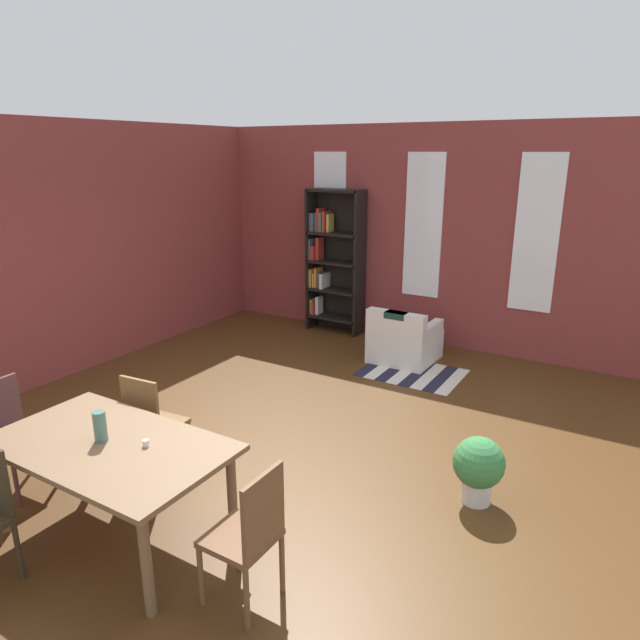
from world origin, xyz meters
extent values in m
plane|color=#4F3115|center=(0.00, 0.00, 0.00)|extent=(10.89, 10.89, 0.00)
cube|color=brown|center=(0.00, 4.25, 1.55)|extent=(7.57, 0.12, 3.11)
cube|color=white|center=(-1.53, 4.18, 1.71)|extent=(0.55, 0.02, 2.02)
cube|color=white|center=(0.00, 4.18, 1.71)|extent=(0.55, 0.02, 2.02)
cube|color=white|center=(1.53, 4.18, 1.71)|extent=(0.55, 0.02, 2.02)
cube|color=brown|center=(-0.22, -1.17, 0.75)|extent=(1.73, 1.00, 0.04)
cylinder|color=brown|center=(-0.99, -1.56, 0.36)|extent=(0.07, 0.07, 0.73)
cylinder|color=brown|center=(0.54, -1.56, 0.36)|extent=(0.07, 0.07, 0.73)
cylinder|color=brown|center=(-0.99, -0.77, 0.36)|extent=(0.07, 0.07, 0.73)
cylinder|color=brown|center=(0.54, -0.77, 0.36)|extent=(0.07, 0.07, 0.73)
cylinder|color=#4C7266|center=(-0.29, -1.17, 0.88)|extent=(0.09, 0.09, 0.22)
cylinder|color=silver|center=(0.04, -1.06, 0.79)|extent=(0.04, 0.04, 0.05)
cylinder|color=silver|center=(-0.38, -1.08, 0.79)|extent=(0.04, 0.04, 0.04)
cube|color=#4F302F|center=(-1.39, -1.17, 0.45)|extent=(0.42, 0.42, 0.04)
cylinder|color=#4F302F|center=(-1.20, -1.33, 0.21)|extent=(0.04, 0.04, 0.43)
cylinder|color=#4F302F|center=(-1.22, -0.97, 0.21)|extent=(0.04, 0.04, 0.43)
cylinder|color=#4F302F|center=(-1.58, -1.00, 0.21)|extent=(0.04, 0.04, 0.43)
cylinder|color=#312919|center=(-0.42, -1.79, 0.21)|extent=(0.04, 0.04, 0.43)
cube|color=brown|center=(-0.61, -0.37, 0.45)|extent=(0.43, 0.43, 0.04)
cube|color=brown|center=(-0.59, -0.55, 0.70)|extent=(0.38, 0.06, 0.50)
cylinder|color=brown|center=(-0.45, -0.17, 0.21)|extent=(0.04, 0.04, 0.43)
cylinder|color=brown|center=(-0.81, -0.21, 0.21)|extent=(0.04, 0.04, 0.43)
cylinder|color=brown|center=(-0.42, -0.53, 0.21)|extent=(0.04, 0.04, 0.43)
cylinder|color=brown|center=(-0.77, -0.56, 0.21)|extent=(0.04, 0.04, 0.43)
cube|color=brown|center=(0.94, -1.17, 0.45)|extent=(0.40, 0.40, 0.04)
cube|color=brown|center=(1.13, -1.17, 0.70)|extent=(0.03, 0.38, 0.50)
cylinder|color=brown|center=(0.76, -0.98, 0.21)|extent=(0.04, 0.04, 0.43)
cylinder|color=brown|center=(0.76, -1.34, 0.21)|extent=(0.04, 0.04, 0.43)
cylinder|color=brown|center=(1.12, -0.99, 0.21)|extent=(0.04, 0.04, 0.43)
cylinder|color=brown|center=(1.12, -1.35, 0.21)|extent=(0.04, 0.04, 0.43)
cube|color=black|center=(-1.73, 3.97, 1.10)|extent=(0.04, 0.33, 2.19)
cube|color=black|center=(-0.89, 3.97, 1.10)|extent=(0.04, 0.33, 2.19)
cube|color=black|center=(-1.31, 4.13, 1.10)|extent=(0.88, 0.01, 2.19)
cube|color=black|center=(-1.31, 3.97, 0.22)|extent=(0.84, 0.33, 0.04)
cube|color=gold|center=(-1.70, 3.97, 0.35)|extent=(0.03, 0.20, 0.23)
cube|color=#B22D28|center=(-1.65, 3.97, 0.34)|extent=(0.03, 0.27, 0.21)
cube|color=white|center=(-1.60, 3.97, 0.38)|extent=(0.05, 0.17, 0.28)
cube|color=black|center=(-1.31, 3.97, 0.66)|extent=(0.84, 0.33, 0.04)
cube|color=orange|center=(-1.70, 3.97, 0.82)|extent=(0.04, 0.26, 0.28)
cube|color=gold|center=(-1.65, 3.97, 0.78)|extent=(0.03, 0.23, 0.21)
cube|color=orange|center=(-1.61, 3.97, 0.83)|extent=(0.04, 0.21, 0.31)
cube|color=#4C4C51|center=(-1.55, 3.97, 0.80)|extent=(0.05, 0.21, 0.24)
cube|color=white|center=(-1.49, 3.97, 0.79)|extent=(0.04, 0.28, 0.23)
cube|color=black|center=(-1.31, 3.97, 1.10)|extent=(0.84, 0.33, 0.04)
cube|color=#4C4C51|center=(-1.70, 3.97, 1.28)|extent=(0.03, 0.27, 0.32)
cube|color=#B22D28|center=(-1.65, 3.97, 1.22)|extent=(0.05, 0.28, 0.21)
cube|color=#B22D28|center=(-1.59, 3.97, 1.29)|extent=(0.05, 0.18, 0.35)
cube|color=black|center=(-1.31, 3.97, 1.53)|extent=(0.84, 0.33, 0.04)
cube|color=#4C4C51|center=(-1.70, 3.97, 1.69)|extent=(0.03, 0.23, 0.27)
cube|color=#4C4C51|center=(-1.65, 3.97, 1.69)|extent=(0.04, 0.27, 0.28)
cube|color=#284C8C|center=(-1.61, 3.97, 1.70)|extent=(0.03, 0.20, 0.28)
cube|color=#B22D28|center=(-1.57, 3.97, 1.73)|extent=(0.05, 0.21, 0.35)
cube|color=#33724C|center=(-1.51, 3.97, 1.70)|extent=(0.04, 0.26, 0.30)
cube|color=#B22D28|center=(-1.46, 3.97, 1.71)|extent=(0.04, 0.25, 0.31)
cube|color=gold|center=(-1.40, 3.97, 1.69)|extent=(0.04, 0.17, 0.27)
cube|color=black|center=(-1.31, 3.97, 2.17)|extent=(0.84, 0.33, 0.04)
cube|color=silver|center=(0.14, 3.34, 0.20)|extent=(0.81, 0.81, 0.40)
cube|color=silver|center=(0.14, 3.02, 0.57)|extent=(0.80, 0.17, 0.35)
cube|color=silver|center=(0.48, 3.33, 0.48)|extent=(0.13, 0.72, 0.15)
cube|color=silver|center=(-0.20, 3.34, 0.48)|extent=(0.13, 0.72, 0.15)
cube|color=#19382D|center=(0.14, 3.02, 0.71)|extent=(0.28, 0.18, 0.08)
cylinder|color=silver|center=(1.91, 0.62, 0.09)|extent=(0.24, 0.24, 0.19)
sphere|color=#387F42|center=(1.91, 0.62, 0.35)|extent=(0.41, 0.41, 0.41)
cube|color=#1E1E33|center=(-0.13, 2.94, 0.00)|extent=(0.16, 0.93, 0.01)
cube|color=silver|center=(0.03, 2.94, 0.00)|extent=(0.16, 0.93, 0.01)
cube|color=#1E1E33|center=(0.18, 2.94, 0.00)|extent=(0.16, 0.93, 0.01)
cube|color=silver|center=(0.34, 2.94, 0.00)|extent=(0.16, 0.93, 0.01)
cube|color=#1E1E33|center=(0.49, 2.94, 0.00)|extent=(0.16, 0.93, 0.01)
cube|color=silver|center=(0.65, 2.94, 0.00)|extent=(0.16, 0.93, 0.01)
cube|color=#1E1E33|center=(0.81, 2.94, 0.00)|extent=(0.16, 0.93, 0.01)
cube|color=silver|center=(0.96, 2.94, 0.00)|extent=(0.16, 0.93, 0.01)
camera|label=1|loc=(2.87, -3.42, 2.73)|focal=31.55mm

